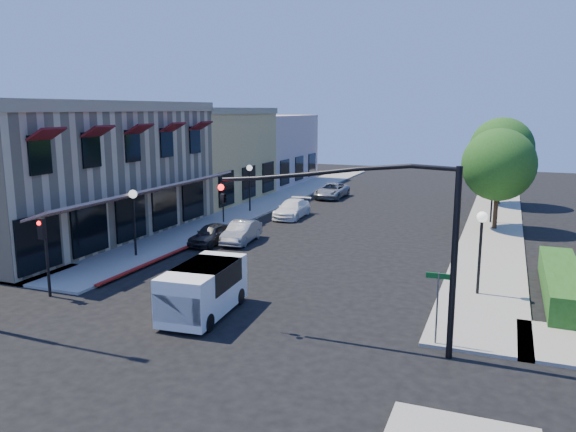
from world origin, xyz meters
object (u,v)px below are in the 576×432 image
(signal_mast_arm, at_px, (385,225))
(white_van, at_px, (203,287))
(parked_car_b, at_px, (242,232))
(street_name_sign, at_px, (438,297))
(secondary_signal, at_px, (44,242))
(parked_car_a, at_px, (212,234))
(street_tree_a, at_px, (499,165))
(street_tree_b, at_px, (502,149))
(lamppost_left_near, at_px, (133,206))
(parked_car_d, at_px, (332,191))
(parked_car_c, at_px, (292,209))
(lamppost_right_far, at_px, (493,184))
(lamppost_right_near, at_px, (481,232))
(lamppost_left_far, at_px, (250,176))

(signal_mast_arm, distance_m, white_van, 7.49)
(parked_car_b, bearing_deg, street_name_sign, -46.89)
(secondary_signal, bearing_deg, parked_car_a, 80.36)
(street_tree_a, xyz_separation_m, secondary_signal, (-16.80, -20.59, -1.88))
(street_tree_b, bearing_deg, signal_mast_arm, -95.51)
(secondary_signal, bearing_deg, signal_mast_arm, 0.37)
(lamppost_left_near, bearing_deg, parked_car_d, 80.80)
(signal_mast_arm, xyz_separation_m, parked_car_c, (-10.66, 19.71, -3.46))
(parked_car_b, distance_m, parked_car_c, 8.20)
(secondary_signal, relative_size, parked_car_b, 0.88)
(lamppost_right_far, bearing_deg, parked_car_b, -140.41)
(street_tree_b, distance_m, parked_car_b, 23.69)
(parked_car_c, height_order, parked_car_d, parked_car_d)
(street_tree_a, relative_size, parked_car_c, 1.49)
(signal_mast_arm, xyz_separation_m, white_van, (-6.85, 0.46, -2.99))
(parked_car_d, bearing_deg, parked_car_b, -89.11)
(street_tree_a, xyz_separation_m, signal_mast_arm, (-2.94, -20.50, -0.11))
(parked_car_b, bearing_deg, lamppost_right_far, 33.98)
(lamppost_right_near, height_order, parked_car_a, lamppost_right_near)
(parked_car_b, relative_size, parked_car_c, 0.87)
(lamppost_left_far, height_order, parked_car_b, lamppost_left_far)
(lamppost_left_far, distance_m, parked_car_c, 4.33)
(lamppost_right_near, height_order, lamppost_right_far, same)
(secondary_signal, relative_size, lamppost_left_near, 0.93)
(signal_mast_arm, relative_size, lamppost_left_far, 2.24)
(street_tree_a, relative_size, street_name_sign, 2.59)
(street_name_sign, xyz_separation_m, lamppost_left_near, (-16.00, 5.80, 1.04))
(signal_mast_arm, distance_m, parked_car_a, 16.37)
(lamppost_left_near, bearing_deg, signal_mast_arm, -24.37)
(street_tree_a, distance_m, white_van, 22.53)
(street_name_sign, bearing_deg, lamppost_right_far, 87.37)
(lamppost_left_far, bearing_deg, lamppost_right_far, 6.71)
(signal_mast_arm, distance_m, parked_car_d, 31.42)
(parked_car_a, distance_m, parked_car_b, 1.72)
(signal_mast_arm, height_order, lamppost_right_far, signal_mast_arm)
(lamppost_right_far, height_order, parked_car_b, lamppost_right_far)
(lamppost_left_far, xyz_separation_m, parked_car_c, (3.70, -0.80, -2.11))
(street_tree_a, height_order, parked_car_d, street_tree_a)
(street_tree_a, distance_m, lamppost_right_far, 2.49)
(signal_mast_arm, bearing_deg, lamppost_right_far, 83.30)
(street_name_sign, relative_size, lamppost_left_far, 0.70)
(signal_mast_arm, relative_size, parked_car_c, 1.85)
(street_tree_a, relative_size, parked_car_d, 1.39)
(parked_car_a, relative_size, parked_car_d, 0.75)
(street_name_sign, height_order, parked_car_c, street_name_sign)
(street_name_sign, xyz_separation_m, parked_car_b, (-12.30, 10.80, -1.08))
(street_tree_a, height_order, street_name_sign, street_tree_a)
(street_name_sign, height_order, lamppost_left_far, lamppost_left_far)
(white_van, bearing_deg, lamppost_left_near, 141.14)
(parked_car_c, bearing_deg, street_tree_a, 2.10)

